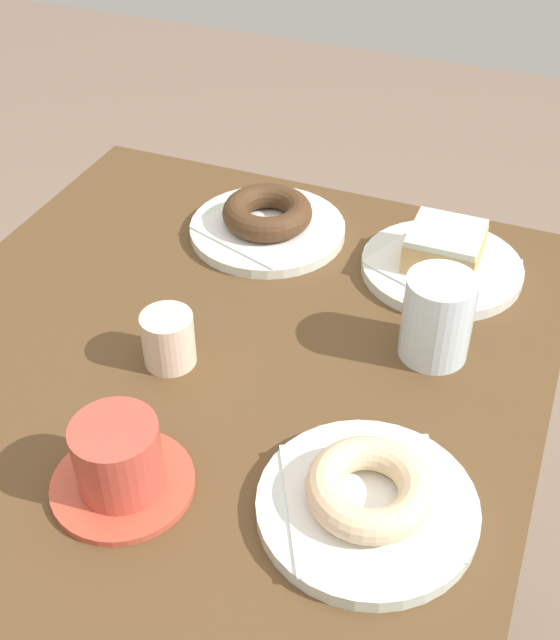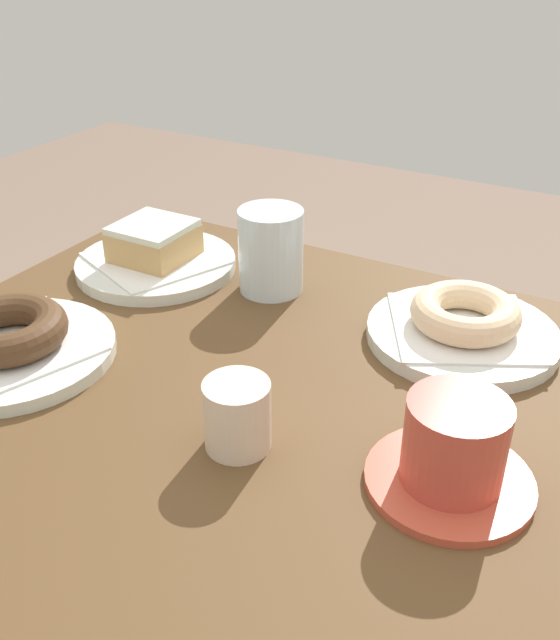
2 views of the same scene
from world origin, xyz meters
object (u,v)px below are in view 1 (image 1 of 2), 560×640
plate_sugar_ring (367,507)px  coffee_cup (117,461)px  water_glass (437,318)px  plate_glazed_square (442,267)px  donut_sugar_ring (369,488)px  donut_glazed_square (445,246)px  sugar_jar (168,339)px  plate_chocolate_ring (268,229)px  donut_chocolate_ring (267,212)px

plate_sugar_ring → coffee_cup: (-0.06, 0.23, 0.03)m
water_glass → plate_glazed_square: bearing=9.4°
donut_sugar_ring → plate_glazed_square: (0.41, 0.02, -0.03)m
donut_glazed_square → water_glass: (-0.16, -0.03, 0.01)m
coffee_cup → donut_glazed_square: bearing=-24.2°
donut_sugar_ring → water_glass: (0.25, -0.00, 0.02)m
water_glass → sugar_jar: bearing=114.4°
plate_sugar_ring → plate_glazed_square: bearing=3.2°
plate_sugar_ring → donut_glazed_square: 0.41m
plate_chocolate_ring → coffee_cup: bearing=-175.4°
plate_glazed_square → water_glass: (-0.16, -0.03, 0.04)m
plate_sugar_ring → water_glass: (0.25, -0.00, 0.04)m
plate_sugar_ring → plate_glazed_square: size_ratio=1.00×
plate_chocolate_ring → sugar_jar: size_ratio=3.33×
water_glass → sugar_jar: size_ratio=1.61×
donut_glazed_square → sugar_jar: (-0.29, 0.25, -0.01)m
donut_chocolate_ring → plate_glazed_square: (0.00, -0.25, -0.03)m
donut_glazed_square → donut_sugar_ring: bearing=-176.8°
plate_chocolate_ring → water_glass: bearing=-120.4°
sugar_jar → plate_chocolate_ring: bearing=-0.5°
donut_chocolate_ring → plate_glazed_square: bearing=-90.0°
plate_glazed_square → donut_glazed_square: bearing=0.0°
plate_sugar_ring → donut_glazed_square: donut_glazed_square is taller
plate_sugar_ring → plate_chocolate_ring: 0.49m
donut_chocolate_ring → sugar_jar: 0.29m
plate_chocolate_ring → plate_glazed_square: same height
donut_sugar_ring → donut_glazed_square: size_ratio=1.30×
donut_glazed_square → water_glass: size_ratio=0.88×
plate_sugar_ring → donut_sugar_ring: bearing=-90.0°
sugar_jar → coffee_cup: bearing=-167.4°
donut_sugar_ring → plate_chocolate_ring: bearing=33.6°
plate_sugar_ring → sugar_jar: 0.30m
plate_glazed_square → coffee_cup: coffee_cup is taller
donut_chocolate_ring → sugar_jar: sugar_jar is taller
donut_sugar_ring → plate_chocolate_ring: size_ratio=0.55×
plate_chocolate_ring → donut_glazed_square: donut_glazed_square is taller
donut_glazed_square → coffee_cup: 0.51m
coffee_cup → sugar_jar: coffee_cup is taller
donut_sugar_ring → plate_chocolate_ring: donut_sugar_ring is taller
plate_glazed_square → sugar_jar: bearing=138.9°
plate_sugar_ring → plate_chocolate_ring: (0.41, 0.27, -0.00)m
donut_chocolate_ring → water_glass: (-0.16, -0.27, 0.02)m
plate_chocolate_ring → donut_glazed_square: 0.25m
coffee_cup → donut_sugar_ring: bearing=-75.7°
water_glass → plate_chocolate_ring: bearing=59.6°
water_glass → donut_glazed_square: bearing=9.4°
donut_sugar_ring → sugar_jar: size_ratio=1.83×
plate_glazed_square → water_glass: bearing=-170.6°
donut_sugar_ring → donut_glazed_square: (0.41, 0.02, 0.01)m
water_glass → sugar_jar: water_glass is taller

